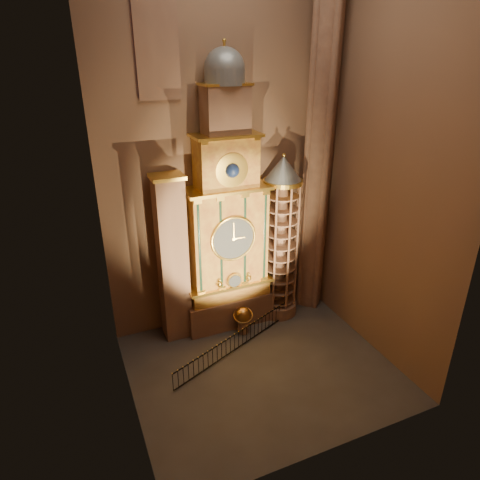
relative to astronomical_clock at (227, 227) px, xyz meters
name	(u,v)px	position (x,y,z in m)	size (l,w,h in m)	color
floor	(261,368)	(0.00, -4.96, -6.68)	(14.00, 14.00, 0.00)	#383330
wall_back	(219,151)	(0.00, 1.04, 4.32)	(22.00, 22.00, 0.00)	#876148
wall_left	(108,196)	(-7.00, -4.96, 4.32)	(22.00, 22.00, 0.00)	#876148
wall_right	(388,162)	(7.00, -4.96, 4.32)	(22.00, 22.00, 0.00)	#876148
astronomical_clock	(227,227)	(0.00, 0.00, 0.00)	(5.60, 2.41, 16.70)	#8C634C
portrait_tower	(173,260)	(-3.40, 0.02, -1.53)	(1.80, 1.60, 10.20)	#8C634C
stair_turret	(280,241)	(3.50, -0.26, -1.41)	(2.50, 2.50, 10.80)	#8C634C
gothic_pier	(320,145)	(6.10, 0.04, 4.32)	(2.04, 2.04, 22.00)	#8C634C
stained_glass_window	(157,45)	(-3.20, 0.95, 9.82)	(2.20, 0.14, 5.20)	navy
celestial_globe	(243,318)	(0.40, -1.50, -5.61)	(1.52, 1.48, 1.78)	#8C634C
iron_railing	(237,341)	(-0.65, -2.95, -6.06)	(8.71, 3.79, 1.14)	black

